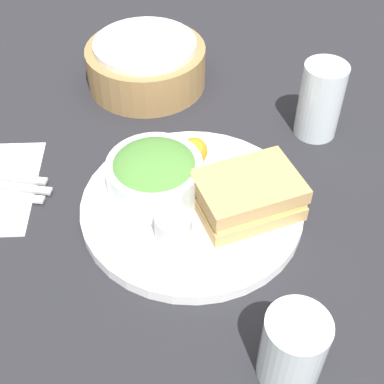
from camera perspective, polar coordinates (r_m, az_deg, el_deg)
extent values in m
plane|color=#232328|center=(0.75, 0.00, -2.04)|extent=(4.00, 4.00, 0.00)
cylinder|color=white|center=(0.74, 0.00, -1.57)|extent=(0.31, 0.31, 0.02)
cube|color=tan|center=(0.72, 5.87, -1.23)|extent=(0.16, 0.13, 0.02)
cube|color=#E5C666|center=(0.71, 5.97, -0.33)|extent=(0.15, 0.13, 0.01)
cube|color=tan|center=(0.70, 6.07, 0.61)|extent=(0.16, 0.13, 0.02)
cylinder|color=silver|center=(0.73, -3.97, 1.57)|extent=(0.13, 0.13, 0.05)
ellipsoid|color=#4C8438|center=(0.72, -4.04, 2.58)|extent=(0.12, 0.12, 0.04)
cylinder|color=#B7B7BC|center=(0.68, -1.97, -3.80)|extent=(0.05, 0.05, 0.04)
sphere|color=orange|center=(0.78, 0.20, 4.36)|extent=(0.04, 0.04, 0.04)
cylinder|color=silver|center=(0.86, 13.53, 9.48)|extent=(0.07, 0.07, 0.12)
cylinder|color=#997547|center=(0.97, -4.89, 13.23)|extent=(0.21, 0.21, 0.07)
cylinder|color=white|center=(0.95, -5.05, 15.37)|extent=(0.18, 0.18, 0.01)
cylinder|color=silver|center=(0.58, 10.70, -16.09)|extent=(0.07, 0.07, 0.10)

